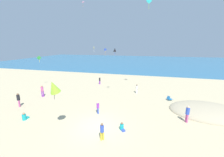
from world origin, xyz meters
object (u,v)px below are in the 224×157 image
Objects in this scene: kite_pink at (83,2)px; kite_green at (39,58)px; kite_yellow at (94,48)px; kite_teal at (149,1)px; person_0 at (102,130)px; kite_blue at (105,50)px; person_2 at (25,117)px; person_1 at (137,88)px; beach_chair_mid_beach at (169,98)px; person_8 at (122,127)px; person_5 at (187,113)px; kite_black at (115,50)px; kite_lime at (54,87)px; person_6 at (42,90)px; person_7 at (100,80)px; person_4 at (98,107)px; person_3 at (18,99)px.

kite_pink is 14.22m from kite_green.
kite_yellow is 16.43m from kite_teal.
kite_blue is at bearing 167.56° from person_0.
person_2 is 0.54× the size of kite_teal.
beach_chair_mid_beach is at bearing 17.09° from person_1.
person_1 reaches higher than person_8.
person_5 is (0.84, -5.46, 0.73)m from beach_chair_mid_beach.
person_8 is 11.01m from kite_black.
kite_teal is at bearing 60.50° from kite_lime.
kite_pink is at bearing 8.28° from person_2.
person_8 is at bearing -29.91° from kite_green.
person_6 is at bearing 137.16° from kite_lime.
person_8 is at bearing -69.74° from kite_blue.
beach_chair_mid_beach is 11.88m from person_0.
person_8 is (-5.95, -2.79, -0.73)m from person_5.
person_6 is at bearing 28.95° from person_2.
beach_chair_mid_beach is 14.89m from kite_lime.
person_6 is 1.18× the size of kite_teal.
kite_lime is at bearing -77.38° from kite_yellow.
person_7 is 15.14m from person_8.
person_4 is 1.30× the size of kite_black.
kite_blue reaches higher than person_8.
person_3 is 19.07m from person_5.
kite_green is at bearing -155.07° from person_0.
person_5 is 2.38× the size of person_8.
kite_blue is at bearing 112.05° from kite_black.
person_1 is at bearing 62.41° from kite_lime.
kite_blue reaches higher than person_1.
person_7 is (3.17, 14.24, 0.52)m from person_2.
person_1 is at bearing -135.96° from kite_teal.
kite_lime is 17.26m from kite_teal.
kite_lime reaches higher than person_8.
person_0 reaches higher than person_4.
person_3 is at bearing -136.23° from person_8.
kite_pink is 0.65× the size of kite_lime.
kite_blue is at bearing 161.08° from person_8.
person_4 reaches higher than person_2.
kite_black reaches higher than beach_chair_mid_beach.
person_3 reaches higher than person_7.
kite_teal is at bearing -48.49° from kite_blue.
kite_blue is at bearing -0.38° from person_2.
person_4 reaches higher than person_8.
person_2 is 13.40m from kite_black.
person_8 is at bearing 15.16° from kite_lime.
person_8 is at bearing 7.15° from person_5.
person_8 is 0.61× the size of kite_green.
person_7 is at bearing 164.13° from kite_teal.
person_8 is (9.93, 0.70, -0.03)m from person_2.
kite_green is at bearing -174.38° from kite_teal.
kite_green is (-4.96, -8.06, -10.61)m from kite_pink.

